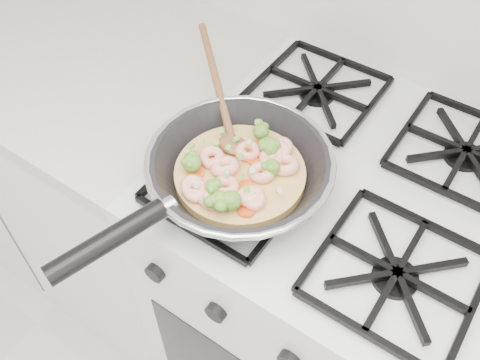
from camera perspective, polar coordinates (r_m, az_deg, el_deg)
The scene contains 3 objects.
stove at distance 1.30m, azimuth 8.72°, elevation -12.21°, with size 0.60×0.60×0.92m.
counter_left at distance 1.62m, azimuth -16.71°, elevation 2.34°, with size 1.00×0.60×0.90m.
skillet at distance 0.85m, azimuth -0.29°, elevation 1.07°, with size 0.40×0.55×0.10m.
Camera 1 is at (0.18, 1.10, 1.59)m, focal length 39.19 mm.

